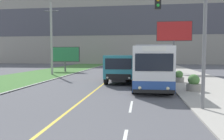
{
  "coord_description": "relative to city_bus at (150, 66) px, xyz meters",
  "views": [
    {
      "loc": [
        3.21,
        -2.8,
        2.53
      ],
      "look_at": [
        1.1,
        13.08,
        1.4
      ],
      "focal_mm": 35.0,
      "sensor_mm": 36.0,
      "label": 1
    }
  ],
  "objects": [
    {
      "name": "traffic_light_mast",
      "position": [
        1.39,
        -8.48,
        2.09
      ],
      "size": [
        2.28,
        0.32,
        5.77
      ],
      "color": "slate",
      "rests_on": "ground_plane"
    },
    {
      "name": "city_bus",
      "position": [
        0.0,
        0.0,
        0.0
      ],
      "size": [
        2.64,
        11.82,
        3.14
      ],
      "color": "white",
      "rests_on": "ground_plane"
    },
    {
      "name": "planter_round_near",
      "position": [
        2.82,
        -3.36,
        -1.02
      ],
      "size": [
        0.96,
        0.96,
        1.12
      ],
      "color": "gray",
      "rests_on": "sidewalk_right"
    },
    {
      "name": "dump_truck",
      "position": [
        -2.53,
        0.55,
        -0.33
      ],
      "size": [
        2.59,
        6.51,
        2.47
      ],
      "color": "black",
      "rests_on": "ground_plane"
    },
    {
      "name": "planter_round_second",
      "position": [
        2.62,
        1.27,
        -1.06
      ],
      "size": [
        0.89,
        0.89,
        1.04
      ],
      "color": "gray",
      "rests_on": "sidewalk_right"
    },
    {
      "name": "billboard_small",
      "position": [
        -11.85,
        12.29,
        0.91
      ],
      "size": [
        4.41,
        0.24,
        3.67
      ],
      "color": "#59595B",
      "rests_on": "ground_plane"
    },
    {
      "name": "billboard_large",
      "position": [
        3.69,
        12.11,
        3.84
      ],
      "size": [
        4.75,
        0.24,
        7.08
      ],
      "color": "#59595B",
      "rests_on": "ground_plane"
    },
    {
      "name": "apartment_block_background",
      "position": [
        -3.96,
        43.58,
        9.41
      ],
      "size": [
        80.0,
        8.04,
        21.99
      ],
      "color": "gray",
      "rests_on": "ground_plane"
    },
    {
      "name": "utility_pole_far",
      "position": [
        -11.9,
        7.58,
        2.97
      ],
      "size": [
        1.8,
        0.28,
        9.01
      ],
      "color": "#9E9E99",
      "rests_on": "ground_plane"
    }
  ]
}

